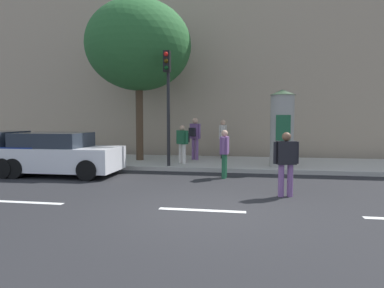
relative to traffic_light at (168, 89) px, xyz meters
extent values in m
plane|color=#232326|center=(1.98, -5.24, -2.96)|extent=(80.00, 80.00, 0.00)
cube|color=#B2ADA3|center=(1.98, 1.76, -2.88)|extent=(36.00, 4.00, 0.15)
cube|color=silver|center=(-2.02, -5.24, -2.95)|extent=(1.80, 0.16, 0.01)
cube|color=silver|center=(1.98, -5.24, -2.95)|extent=(1.80, 0.16, 0.01)
cube|color=tan|center=(1.98, 6.76, 2.18)|extent=(36.00, 5.00, 10.27)
cylinder|color=black|center=(0.00, 0.11, -1.10)|extent=(0.12, 0.12, 3.41)
cube|color=black|center=(0.00, -0.07, 0.98)|extent=(0.24, 0.24, 0.75)
sphere|color=red|center=(0.00, -0.20, 1.21)|extent=(0.16, 0.16, 0.16)
sphere|color=#3C2906|center=(0.00, -0.20, 0.97)|extent=(0.16, 0.16, 0.16)
sphere|color=#07330F|center=(0.00, -0.20, 0.73)|extent=(0.16, 0.16, 0.16)
cylinder|color=#9E9B93|center=(4.10, 0.58, -1.51)|extent=(0.84, 0.84, 2.59)
cone|color=#334C33|center=(4.10, 0.58, -0.12)|extent=(0.92, 0.92, 0.20)
cube|color=#1E5938|center=(4.10, 0.15, -1.39)|extent=(0.50, 0.02, 0.90)
cylinder|color=#4C3826|center=(-1.64, 1.72, -1.35)|extent=(0.31, 0.31, 2.92)
ellipsoid|color=#28602D|center=(-1.64, 1.72, 1.97)|extent=(4.36, 4.36, 3.71)
cylinder|color=#724C84|center=(3.70, -3.70, -2.56)|extent=(0.14, 0.14, 0.79)
cylinder|color=#724C84|center=(3.91, -3.65, -2.56)|extent=(0.14, 0.14, 0.79)
cube|color=black|center=(3.81, -3.67, -1.89)|extent=(0.49, 0.34, 0.56)
cylinder|color=black|center=(3.55, -3.74, -1.89)|extent=(0.09, 0.09, 0.53)
cylinder|color=black|center=(4.07, -3.61, -1.89)|extent=(0.09, 0.09, 0.53)
sphere|color=brown|center=(3.81, -3.67, -1.50)|extent=(0.21, 0.21, 0.21)
cylinder|color=#1E5938|center=(2.15, -1.42, -2.57)|extent=(0.14, 0.14, 0.77)
cylinder|color=#1E5938|center=(2.17, -1.18, -2.57)|extent=(0.14, 0.14, 0.77)
cube|color=#724C84|center=(2.16, -1.30, -1.91)|extent=(0.27, 0.49, 0.55)
cylinder|color=#724C84|center=(2.14, -1.58, -1.91)|extent=(0.09, 0.09, 0.52)
cylinder|color=#724C84|center=(2.18, -1.01, -1.91)|extent=(0.09, 0.09, 0.52)
sphere|color=tan|center=(2.16, -1.30, -1.53)|extent=(0.21, 0.21, 0.21)
cylinder|color=black|center=(1.77, 2.83, -2.38)|extent=(0.14, 0.14, 0.86)
cylinder|color=black|center=(1.81, 3.05, -2.38)|extent=(0.14, 0.14, 0.86)
cube|color=silver|center=(1.79, 2.94, -1.65)|extent=(0.31, 0.48, 0.61)
cylinder|color=silver|center=(1.75, 2.67, -1.65)|extent=(0.09, 0.09, 0.58)
cylinder|color=silver|center=(1.83, 3.21, -1.65)|extent=(0.09, 0.09, 0.58)
sphere|color=tan|center=(1.79, 2.94, -1.23)|extent=(0.23, 0.23, 0.23)
cylinder|color=silver|center=(0.25, 1.11, -2.43)|extent=(0.14, 0.14, 0.75)
cylinder|color=silver|center=(0.42, 0.93, -2.43)|extent=(0.14, 0.14, 0.75)
cube|color=#1E5938|center=(0.34, 1.02, -1.79)|extent=(0.52, 0.52, 0.53)
cylinder|color=#1E5938|center=(0.13, 1.23, -1.79)|extent=(0.09, 0.09, 0.51)
cylinder|color=#1E5938|center=(0.54, 0.81, -1.79)|extent=(0.09, 0.09, 0.51)
sphere|color=tan|center=(0.34, 1.02, -1.42)|extent=(0.20, 0.20, 0.20)
cube|color=black|center=(0.47, 1.14, -1.82)|extent=(0.31, 0.31, 0.36)
cylinder|color=#724C84|center=(0.58, 2.22, -2.36)|extent=(0.14, 0.14, 0.90)
cylinder|color=#724C84|center=(0.75, 2.11, -2.36)|extent=(0.14, 0.14, 0.90)
cube|color=#724C84|center=(0.66, 2.16, -1.59)|extent=(0.46, 0.41, 0.64)
cylinder|color=#724C84|center=(0.46, 2.29, -1.59)|extent=(0.09, 0.09, 0.61)
cylinder|color=#724C84|center=(0.87, 2.04, -1.59)|extent=(0.09, 0.09, 0.61)
sphere|color=tan|center=(0.66, 2.16, -1.15)|extent=(0.24, 0.24, 0.24)
cube|color=black|center=(0.57, 2.01, -1.62)|extent=(0.32, 0.28, 0.36)
cylinder|color=black|center=(-4.38, -2.49, -2.64)|extent=(0.64, 0.23, 0.64)
cylinder|color=black|center=(-4.41, -0.81, -2.64)|extent=(0.64, 0.23, 0.64)
cube|color=silver|center=(-3.35, -1.65, -2.40)|extent=(4.06, 1.85, 0.76)
cube|color=#262D38|center=(-3.55, -1.65, -1.77)|extent=(2.28, 1.65, 0.48)
cylinder|color=black|center=(-4.75, -2.52, -2.64)|extent=(0.64, 0.23, 0.64)
cylinder|color=black|center=(-4.77, -0.82, -2.64)|extent=(0.64, 0.23, 0.64)
cylinder|color=black|center=(-1.93, -2.48, -2.64)|extent=(0.64, 0.23, 0.64)
cylinder|color=black|center=(-1.95, -0.78, -2.64)|extent=(0.64, 0.23, 0.64)
camera|label=1|loc=(2.91, -11.99, -1.09)|focal=31.59mm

